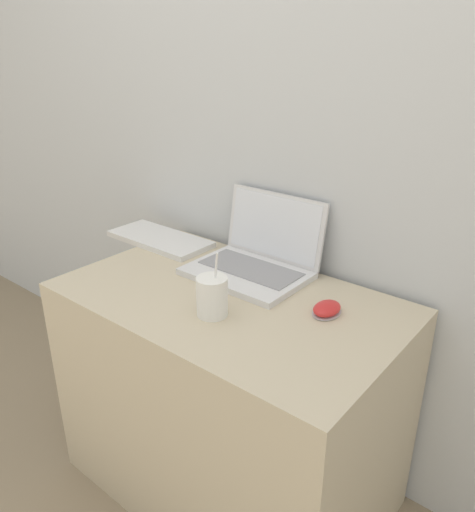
{
  "coord_description": "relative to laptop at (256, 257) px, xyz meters",
  "views": [
    {
      "loc": [
        0.84,
        -0.68,
        1.41
      ],
      "look_at": [
        -0.04,
        0.4,
        0.81
      ],
      "focal_mm": 35.0,
      "sensor_mm": 36.0,
      "label": 1
    }
  ],
  "objects": [
    {
      "name": "computer_mouse",
      "position": [
        0.32,
        -0.1,
        -0.04
      ],
      "size": [
        0.07,
        0.1,
        0.03
      ],
      "color": "#B2B2B7",
      "rests_on": "desk"
    },
    {
      "name": "wall_back",
      "position": [
        0.04,
        0.16,
        0.47
      ],
      "size": [
        7.0,
        0.04,
        2.5
      ],
      "color": "silver",
      "rests_on": "ground_plane"
    },
    {
      "name": "laptop",
      "position": [
        0.0,
        0.0,
        0.0
      ],
      "size": [
        0.37,
        0.3,
        0.24
      ],
      "color": "silver",
      "rests_on": "desk"
    },
    {
      "name": "external_keyboard",
      "position": [
        -0.44,
        -0.02,
        -0.04
      ],
      "size": [
        0.4,
        0.18,
        0.02
      ],
      "color": "silver",
      "rests_on": "desk"
    },
    {
      "name": "desk",
      "position": [
        0.04,
        -0.19,
        -0.41
      ],
      "size": [
        1.01,
        0.61,
        0.73
      ],
      "color": "beige",
      "rests_on": "ground_plane"
    },
    {
      "name": "drink_cup",
      "position": [
        0.08,
        -0.3,
        0.01
      ],
      "size": [
        0.08,
        0.08,
        0.19
      ],
      "color": "white",
      "rests_on": "desk"
    }
  ]
}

